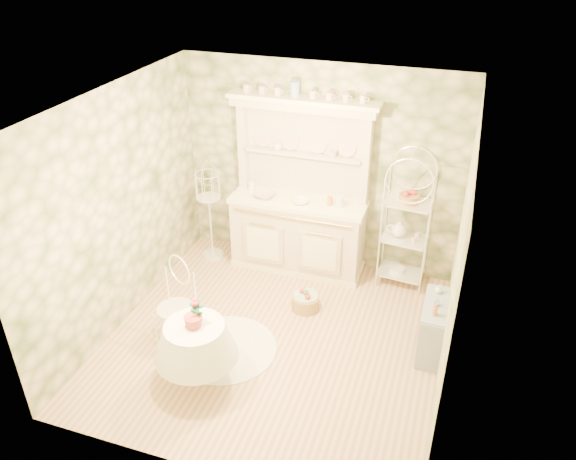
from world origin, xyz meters
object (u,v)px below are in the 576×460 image
(bakers_rack, at_px, (406,226))
(round_table, at_px, (196,351))
(kitchen_dresser, at_px, (298,190))
(side_shelf, at_px, (433,326))
(birdcage_stand, at_px, (210,212))
(cafe_chair, at_px, (176,314))
(floor_basket, at_px, (306,302))

(bakers_rack, height_order, round_table, bakers_rack)
(bakers_rack, bearing_deg, round_table, -119.14)
(kitchen_dresser, xyz_separation_m, side_shelf, (1.88, -1.13, -0.83))
(side_shelf, bearing_deg, birdcage_stand, 168.26)
(bakers_rack, height_order, cafe_chair, bakers_rack)
(kitchen_dresser, xyz_separation_m, birdcage_stand, (-1.20, -0.13, -0.45))
(bakers_rack, xyz_separation_m, cafe_chair, (-2.18, -1.94, -0.46))
(bakers_rack, height_order, birdcage_stand, bakers_rack)
(bakers_rack, bearing_deg, floor_basket, -131.32)
(kitchen_dresser, xyz_separation_m, cafe_chair, (-0.81, -1.88, -0.77))
(bakers_rack, distance_m, floor_basket, 1.55)
(cafe_chair, relative_size, floor_basket, 2.43)
(kitchen_dresser, bearing_deg, birdcage_stand, -174.06)
(round_table, height_order, cafe_chair, round_table)
(bakers_rack, relative_size, birdcage_stand, 1.20)
(bakers_rack, xyz_separation_m, side_shelf, (0.51, -1.19, -0.52))
(round_table, xyz_separation_m, floor_basket, (0.69, 1.50, -0.30))
(kitchen_dresser, relative_size, side_shelf, 3.13)
(bakers_rack, bearing_deg, kitchen_dresser, -171.67)
(birdcage_stand, bearing_deg, bakers_rack, 4.21)
(bakers_rack, height_order, floor_basket, bakers_rack)
(kitchen_dresser, distance_m, bakers_rack, 1.41)
(bakers_rack, bearing_deg, cafe_chair, -132.65)
(kitchen_dresser, xyz_separation_m, floor_basket, (0.37, -0.87, -1.04))
(side_shelf, height_order, birdcage_stand, birdcage_stand)
(kitchen_dresser, height_order, birdcage_stand, kitchen_dresser)
(kitchen_dresser, height_order, floor_basket, kitchen_dresser)
(kitchen_dresser, distance_m, floor_basket, 1.41)
(side_shelf, xyz_separation_m, floor_basket, (-1.51, 0.26, -0.21))
(kitchen_dresser, relative_size, bakers_rack, 1.37)
(kitchen_dresser, relative_size, birdcage_stand, 1.64)
(side_shelf, bearing_deg, round_table, -144.37)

